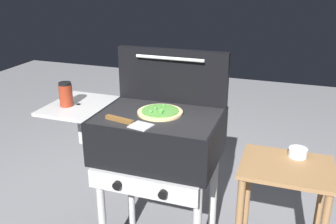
# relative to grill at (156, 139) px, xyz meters

# --- Properties ---
(grill) EXTENTS (0.96, 0.53, 0.90)m
(grill) POSITION_rel_grill_xyz_m (0.00, 0.00, 0.00)
(grill) COLOR black
(grill) RESTS_ON ground_plane
(grill_lid_open) EXTENTS (0.63, 0.08, 0.30)m
(grill_lid_open) POSITION_rel_grill_xyz_m (0.01, 0.22, 0.30)
(grill_lid_open) COLOR black
(grill_lid_open) RESTS_ON grill
(pizza_veggie) EXTENTS (0.24, 0.24, 0.03)m
(pizza_veggie) POSITION_rel_grill_xyz_m (0.02, 0.02, 0.15)
(pizza_veggie) COLOR #E0C17F
(pizza_veggie) RESTS_ON grill
(sauce_jar) EXTENTS (0.07, 0.07, 0.13)m
(sauce_jar) POSITION_rel_grill_xyz_m (-0.51, -0.04, 0.21)
(sauce_jar) COLOR maroon
(sauce_jar) RESTS_ON grill
(spatula) EXTENTS (0.27, 0.11, 0.02)m
(spatula) POSITION_rel_grill_xyz_m (-0.09, -0.16, 0.15)
(spatula) COLOR #B7BABF
(spatula) RESTS_ON grill
(prep_table) EXTENTS (0.44, 0.36, 0.72)m
(prep_table) POSITION_rel_grill_xyz_m (0.67, 0.00, -0.24)
(prep_table) COLOR olive
(prep_table) RESTS_ON ground_plane
(topping_bowl_near) EXTENTS (0.09, 0.09, 0.04)m
(topping_bowl_near) POSITION_rel_grill_xyz_m (0.72, 0.12, -0.02)
(topping_bowl_near) COLOR silver
(topping_bowl_near) RESTS_ON prep_table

